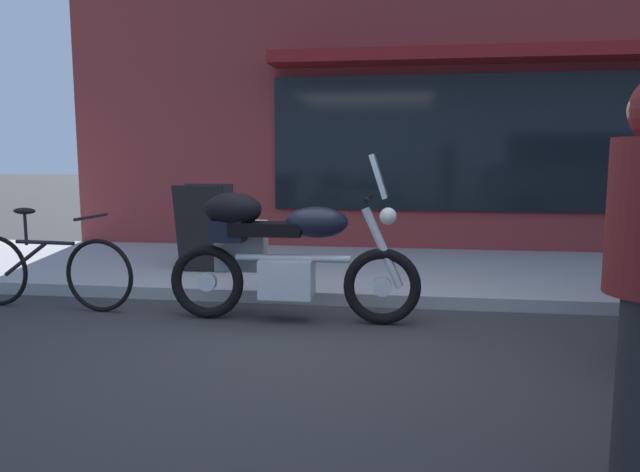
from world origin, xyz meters
The scene contains 4 objects.
ground_plane centered at (0.00, 0.00, 0.00)m, with size 80.00×80.00×0.00m, color #2F2F2F.
touring_motorcycle centered at (-0.27, 0.55, 0.60)m, with size 2.12×0.66×1.40m.
parked_bicycle centered at (-2.43, 0.61, 0.36)m, with size 1.71×0.48×0.92m.
sandwich_board_sign centered at (-1.39, 1.93, 0.60)m, with size 0.55×0.42×0.95m.
Camera 1 is at (0.78, -4.27, 1.37)m, focal length 33.40 mm.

